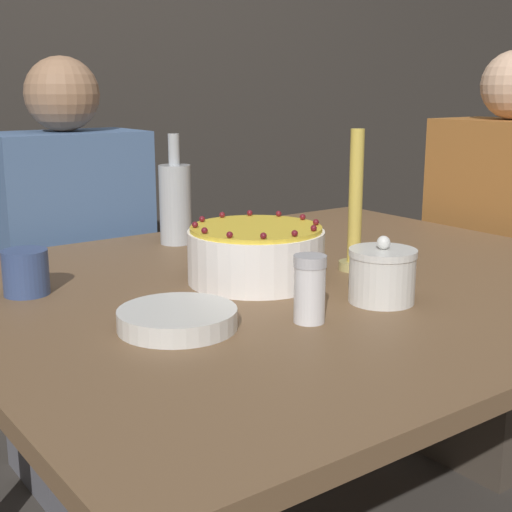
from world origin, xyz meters
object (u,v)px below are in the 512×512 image
candle (355,214)px  person_man_blue_shirt (75,305)px  sugar_shaker (310,289)px  person_woman_floral (499,291)px  sugar_bowl (382,275)px  cake (256,254)px  bottle (175,202)px

candle → person_man_blue_shirt: person_man_blue_shirt is taller
sugar_shaker → person_woman_floral: person_woman_floral is taller
sugar_bowl → person_man_blue_shirt: (-0.18, 0.98, -0.27)m
cake → candle: size_ratio=0.92×
bottle → person_woman_floral: bearing=-17.4°
cake → sugar_bowl: size_ratio=2.23×
cake → person_man_blue_shirt: size_ratio=0.23×
sugar_shaker → bottle: bottle is taller
sugar_shaker → bottle: 0.66m
bottle → person_woman_floral: size_ratio=0.22×
sugar_bowl → sugar_shaker: (-0.18, -0.01, 0.01)m
candle → bottle: bearing=110.7°
sugar_bowl → person_woman_floral: 0.97m
cake → sugar_bowl: (0.10, -0.24, -0.01)m
candle → person_man_blue_shirt: (-0.30, 0.79, -0.34)m
bottle → person_man_blue_shirt: 0.49m
sugar_shaker → candle: candle is taller
sugar_bowl → bottle: bottle is taller
sugar_bowl → bottle: 0.64m
sugar_bowl → sugar_shaker: 0.18m
person_man_blue_shirt → sugar_shaker: bearing=90.2°
sugar_shaker → person_man_blue_shirt: (-0.00, 0.99, -0.28)m
cake → person_man_blue_shirt: (-0.08, 0.74, -0.27)m
cake → candle: candle is taller
person_man_blue_shirt → person_woman_floral: 1.22m
sugar_bowl → sugar_shaker: sugar_bowl is taller
cake → candle: bearing=-12.7°
bottle → person_man_blue_shirt: person_man_blue_shirt is taller
sugar_shaker → person_man_blue_shirt: 1.03m
cake → person_man_blue_shirt: person_man_blue_shirt is taller
candle → bottle: candle is taller
bottle → person_man_blue_shirt: size_ratio=0.22×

